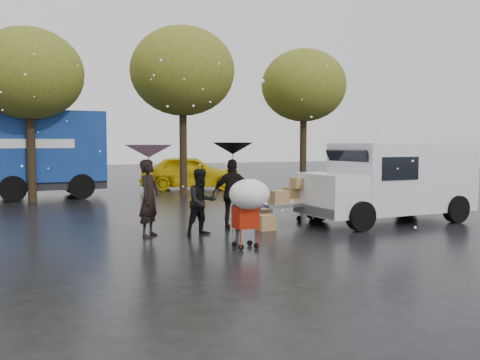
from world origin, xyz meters
name	(u,v)px	position (x,y,z in m)	size (l,w,h in m)	color
ground	(222,239)	(0.00, 0.00, 0.00)	(90.00, 90.00, 0.00)	black
person_pink	(149,198)	(-1.40, 1.03, 0.91)	(0.66, 0.44, 1.82)	black
person_middle	(202,202)	(-0.22, 0.70, 0.80)	(0.77, 0.60, 1.59)	black
person_black	(233,194)	(0.77, 1.07, 0.90)	(1.05, 0.44, 1.80)	black
umbrella_pink	(149,151)	(-1.40, 1.03, 2.01)	(1.12, 1.12, 2.16)	#4C4C4C
umbrella_black	(233,149)	(0.77, 1.07, 2.06)	(1.04, 1.04, 2.22)	#4C4C4C
vendor_cart	(290,198)	(2.53, 1.21, 0.73)	(1.52, 0.80, 1.27)	slate
shopping_cart	(249,198)	(0.06, -1.30, 1.06)	(0.84, 0.84, 1.46)	#A41C09
white_van	(391,180)	(5.38, 0.45, 1.16)	(4.91, 2.18, 2.20)	silver
blue_truck	(2,155)	(-4.49, 11.44, 1.76)	(8.30, 2.60, 3.50)	navy
box_ground_near	(266,222)	(1.49, 0.65, 0.20)	(0.44, 0.35, 0.39)	olive
box_ground_far	(264,214)	(2.28, 2.20, 0.16)	(0.41, 0.32, 0.32)	olive
yellow_taxi	(191,172)	(3.75, 12.55, 0.82)	(1.94, 4.83, 1.65)	#E2BD0B
tree_row	(111,72)	(-0.47, 10.00, 5.02)	(21.60, 4.40, 7.12)	black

